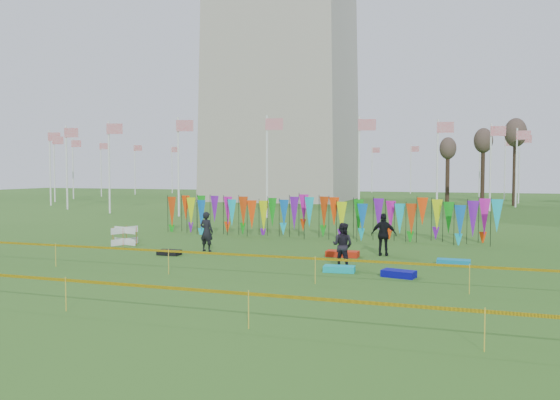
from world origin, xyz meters
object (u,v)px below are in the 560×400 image
(kite_bag_red, at_px, (342,254))
(kite_bag_turquoise, at_px, (339,269))
(kite_bag_black, at_px, (169,252))
(kite_bag_blue, at_px, (399,274))
(person_right, at_px, (384,235))
(box_kite, at_px, (125,236))
(kite_bag_teal, at_px, (454,263))
(person_left, at_px, (207,232))
(person_mid, at_px, (343,245))

(kite_bag_red, bearing_deg, kite_bag_turquoise, -80.24)
(kite_bag_red, xyz_separation_m, kite_bag_black, (-7.27, -1.88, -0.01))
(kite_bag_blue, bearing_deg, person_right, 103.61)
(person_right, distance_m, kite_bag_black, 9.34)
(box_kite, bearing_deg, kite_bag_black, -30.35)
(kite_bag_black, bearing_deg, person_right, 16.75)
(kite_bag_blue, xyz_separation_m, kite_bag_teal, (1.77, 2.99, 0.00))
(person_left, height_order, kite_bag_blue, person_left)
(person_left, bearing_deg, kite_bag_turquoise, 162.97)
(kite_bag_teal, bearing_deg, person_mid, -154.78)
(kite_bag_turquoise, bearing_deg, kite_bag_blue, -7.85)
(person_right, xyz_separation_m, kite_bag_red, (-1.63, -0.81, -0.79))
(person_right, height_order, kite_bag_red, person_right)
(person_left, relative_size, kite_bag_turquoise, 1.62)
(box_kite, height_order, kite_bag_turquoise, box_kite)
(box_kite, height_order, kite_bag_black, box_kite)
(person_mid, distance_m, kite_bag_red, 2.84)
(box_kite, height_order, kite_bag_teal, box_kite)
(kite_bag_blue, bearing_deg, person_left, 159.00)
(person_left, xyz_separation_m, kite_bag_blue, (8.95, -3.44, -0.79))
(person_left, bearing_deg, box_kite, -0.28)
(person_right, xyz_separation_m, kite_bag_turquoise, (-1.03, -4.32, -0.81))
(person_left, xyz_separation_m, kite_bag_red, (6.20, 0.37, -0.78))
(kite_bag_turquoise, bearing_deg, kite_bag_teal, 34.48)
(box_kite, relative_size, kite_bag_teal, 0.73)
(kite_bag_red, bearing_deg, person_left, -176.56)
(kite_bag_red, relative_size, kite_bag_teal, 1.10)
(box_kite, xyz_separation_m, person_mid, (11.54, -2.99, 0.40))
(kite_bag_black, bearing_deg, kite_bag_teal, 5.12)
(box_kite, xyz_separation_m, kite_bag_red, (10.99, -0.30, -0.33))
(kite_bag_teal, bearing_deg, kite_bag_red, 169.75)
(person_left, height_order, kite_bag_red, person_left)
(person_mid, distance_m, person_right, 3.66)
(person_left, bearing_deg, kite_bag_black, 62.24)
(kite_bag_turquoise, height_order, kite_bag_red, kite_bag_red)
(kite_bag_teal, bearing_deg, kite_bag_black, -174.88)
(person_left, xyz_separation_m, kite_bag_turquoise, (6.80, -3.14, -0.79))
(box_kite, relative_size, person_right, 0.50)
(kite_bag_black, height_order, kite_bag_teal, kite_bag_teal)
(person_right, relative_size, kite_bag_teal, 1.48)
(kite_bag_turquoise, distance_m, kite_bag_red, 3.56)
(kite_bag_blue, height_order, kite_bag_teal, kite_bag_teal)
(kite_bag_turquoise, xyz_separation_m, kite_bag_black, (-7.88, 1.64, -0.00))
(box_kite, bearing_deg, person_right, 2.29)
(kite_bag_blue, distance_m, kite_bag_red, 4.70)
(box_kite, distance_m, kite_bag_black, 4.32)
(kite_bag_blue, distance_m, kite_bag_black, 10.21)
(person_mid, relative_size, kite_bag_teal, 1.38)
(kite_bag_red, xyz_separation_m, kite_bag_teal, (4.53, -0.82, -0.01))
(kite_bag_red, bearing_deg, kite_bag_teal, -10.25)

